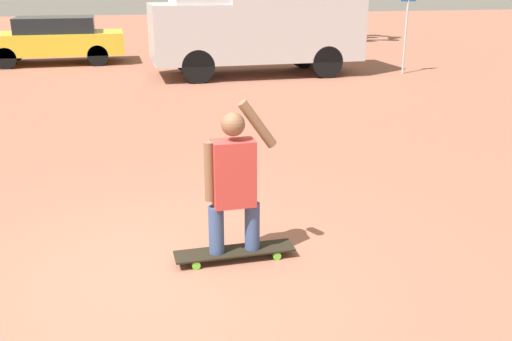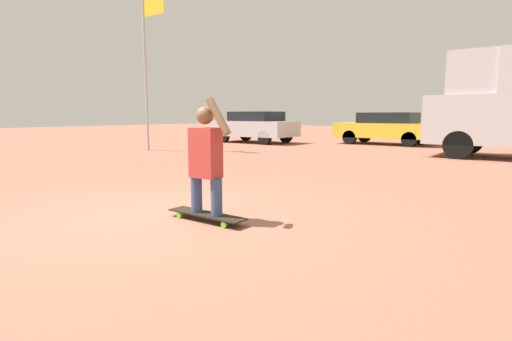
{
  "view_description": "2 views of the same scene",
  "coord_description": "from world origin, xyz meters",
  "px_view_note": "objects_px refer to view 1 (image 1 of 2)",
  "views": [
    {
      "loc": [
        -0.34,
        -4.51,
        2.48
      ],
      "look_at": [
        1.0,
        0.79,
        0.64
      ],
      "focal_mm": 40.0,
      "sensor_mm": 36.0,
      "label": 1
    },
    {
      "loc": [
        4.0,
        -3.31,
        1.3
      ],
      "look_at": [
        0.82,
        0.95,
        0.56
      ],
      "focal_mm": 28.0,
      "sensor_mm": 36.0,
      "label": 2
    }
  ],
  "objects_px": {
    "camper_van": "(260,10)",
    "street_sign": "(407,17)",
    "skateboard": "(235,252)",
    "person_skateboarder": "(234,178)",
    "parked_car_yellow": "(54,39)"
  },
  "relations": [
    {
      "from": "camper_van",
      "to": "parked_car_yellow",
      "type": "relative_size",
      "value": 1.32
    },
    {
      "from": "skateboard",
      "to": "parked_car_yellow",
      "type": "relative_size",
      "value": 0.27
    },
    {
      "from": "skateboard",
      "to": "person_skateboarder",
      "type": "height_order",
      "value": "person_skateboarder"
    },
    {
      "from": "parked_car_yellow",
      "to": "street_sign",
      "type": "xyz_separation_m",
      "value": [
        9.47,
        -4.48,
        0.78
      ]
    },
    {
      "from": "person_skateboarder",
      "to": "parked_car_yellow",
      "type": "xyz_separation_m",
      "value": [
        -2.62,
        14.17,
        -0.06
      ]
    },
    {
      "from": "skateboard",
      "to": "street_sign",
      "type": "height_order",
      "value": "street_sign"
    },
    {
      "from": "parked_car_yellow",
      "to": "street_sign",
      "type": "height_order",
      "value": "street_sign"
    },
    {
      "from": "skateboard",
      "to": "street_sign",
      "type": "distance_m",
      "value": 11.95
    },
    {
      "from": "skateboard",
      "to": "street_sign",
      "type": "bearing_deg",
      "value": 54.76
    },
    {
      "from": "camper_van",
      "to": "street_sign",
      "type": "bearing_deg",
      "value": -11.72
    },
    {
      "from": "parked_car_yellow",
      "to": "skateboard",
      "type": "bearing_deg",
      "value": -79.52
    },
    {
      "from": "person_skateboarder",
      "to": "camper_van",
      "type": "distance_m",
      "value": 10.95
    },
    {
      "from": "skateboard",
      "to": "camper_van",
      "type": "xyz_separation_m",
      "value": [
        2.96,
        10.5,
        1.64
      ]
    },
    {
      "from": "camper_van",
      "to": "skateboard",
      "type": "bearing_deg",
      "value": -105.74
    },
    {
      "from": "person_skateboarder",
      "to": "street_sign",
      "type": "relative_size",
      "value": 0.6
    }
  ]
}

